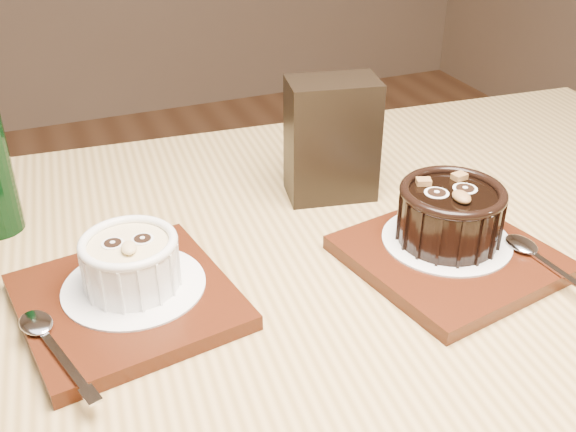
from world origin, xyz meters
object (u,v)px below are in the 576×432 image
tray_left (127,301)px  ramekin_white (131,260)px  table (303,367)px  tray_right (449,257)px  condiment_stand (332,139)px  ramekin_dark (450,212)px

tray_left → ramekin_white: bearing=47.0°
table → ramekin_white: bearing=160.2°
tray_right → tray_left: bearing=170.9°
tray_left → condiment_stand: bearing=25.7°
tray_left → ramekin_dark: bearing=-5.9°
ramekin_dark → tray_right: bearing=-106.5°
ramekin_white → condiment_stand: (0.25, 0.12, 0.03)m
table → tray_right: (0.15, -0.01, 0.10)m
ramekin_white → tray_right: (0.30, -0.06, -0.04)m
tray_left → condiment_stand: condiment_stand is taller
table → tray_left: (-0.16, 0.04, 0.10)m
table → condiment_stand: (0.11, 0.17, 0.16)m
ramekin_white → ramekin_dark: size_ratio=0.84×
tray_left → condiment_stand: size_ratio=1.29×
table → tray_left: size_ratio=6.99×
ramekin_white → condiment_stand: 0.28m
tray_right → condiment_stand: bearing=105.1°
tray_right → condiment_stand: size_ratio=1.29×
condiment_stand → tray_left: bearing=-154.3°
ramekin_white → tray_right: bearing=-5.3°
table → ramekin_white: 0.21m
condiment_stand → tray_right: bearing=-74.9°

